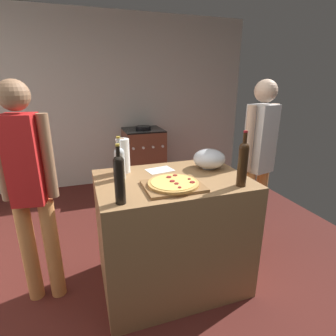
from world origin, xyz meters
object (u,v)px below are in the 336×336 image
at_px(paper_towel_roll, 123,156).
at_px(stove, 144,158).
at_px(wine_bottle_green, 119,178).
at_px(pizza, 173,183).
at_px(wine_bottle_clear, 120,161).
at_px(person_in_red, 258,157).
at_px(wine_bottle_dark, 243,162).
at_px(mixing_bowl, 209,159).
at_px(person_in_stripes, 29,185).

bearing_deg(paper_towel_roll, stove, 72.17).
bearing_deg(stove, wine_bottle_green, -106.43).
height_order(pizza, stove, pizza).
height_order(wine_bottle_clear, person_in_red, person_in_red).
xyz_separation_m(pizza, wine_bottle_clear, (-0.32, 0.28, 0.11)).
bearing_deg(pizza, wine_bottle_clear, 138.45).
relative_size(wine_bottle_dark, person_in_red, 0.24).
distance_m(mixing_bowl, wine_bottle_clear, 0.74).
relative_size(pizza, paper_towel_roll, 1.28).
relative_size(wine_bottle_dark, wine_bottle_green, 1.06).
height_order(wine_bottle_green, stove, wine_bottle_green).
bearing_deg(pizza, stove, 81.52).
xyz_separation_m(pizza, paper_towel_roll, (-0.27, 0.43, 0.11)).
bearing_deg(person_in_red, person_in_stripes, -177.95).
bearing_deg(person_in_stripes, person_in_red, 2.05).
xyz_separation_m(wine_bottle_green, stove, (0.73, 2.49, -0.63)).
xyz_separation_m(mixing_bowl, stove, (-0.07, 2.05, -0.55)).
bearing_deg(person_in_red, stove, 108.08).
height_order(mixing_bowl, stove, mixing_bowl).
bearing_deg(wine_bottle_clear, wine_bottle_dark, -27.48).
distance_m(mixing_bowl, person_in_stripes, 1.37).
relative_size(pizza, mixing_bowl, 1.33).
bearing_deg(person_in_stripes, paper_towel_roll, 8.29).
distance_m(person_in_stripes, person_in_red, 1.93).
bearing_deg(wine_bottle_dark, paper_towel_roll, 143.02).
relative_size(wine_bottle_clear, person_in_stripes, 0.20).
height_order(stove, person_in_red, person_in_red).
bearing_deg(mixing_bowl, wine_bottle_clear, -178.68).
xyz_separation_m(paper_towel_roll, person_in_stripes, (-0.67, -0.10, -0.12)).
height_order(wine_bottle_dark, wine_bottle_green, wine_bottle_dark).
relative_size(paper_towel_roll, wine_bottle_dark, 0.71).
bearing_deg(stove, person_in_red, -71.92).
distance_m(paper_towel_roll, person_in_stripes, 0.69).
distance_m(wine_bottle_green, person_in_red, 1.48).
bearing_deg(wine_bottle_green, stove, 73.57).
height_order(pizza, wine_bottle_dark, wine_bottle_dark).
distance_m(pizza, wine_bottle_clear, 0.44).
height_order(paper_towel_roll, wine_bottle_clear, wine_bottle_clear).
xyz_separation_m(paper_towel_roll, wine_bottle_dark, (0.73, -0.55, 0.04)).
xyz_separation_m(pizza, person_in_stripes, (-0.94, 0.33, -0.02)).
bearing_deg(wine_bottle_green, wine_bottle_clear, 81.32).
height_order(mixing_bowl, person_in_red, person_in_red).
height_order(person_in_stripes, person_in_red, same).
xyz_separation_m(wine_bottle_green, person_in_red, (1.37, 0.53, -0.15)).
distance_m(pizza, person_in_red, 1.07).
bearing_deg(wine_bottle_dark, wine_bottle_green, -179.23).
xyz_separation_m(stove, person_in_red, (0.64, -1.96, 0.48)).
distance_m(paper_towel_roll, person_in_red, 1.26).
bearing_deg(wine_bottle_clear, person_in_red, 5.01).
relative_size(mixing_bowl, stove, 0.28).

